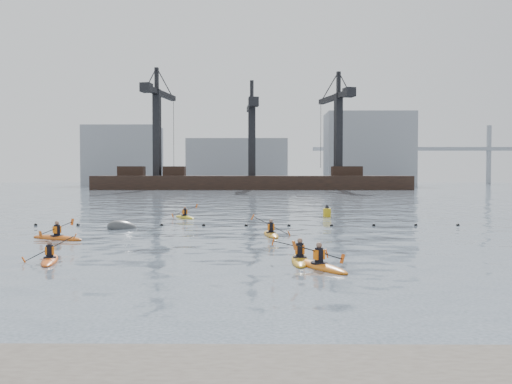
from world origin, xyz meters
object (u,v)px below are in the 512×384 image
(nav_buoy, at_px, (327,212))
(kayaker_0, at_px, (50,259))
(kayaker_3, at_px, (271,234))
(kayaker_2, at_px, (57,237))
(kayaker_4, at_px, (319,265))
(kayaker_1, at_px, (300,259))
(kayaker_5, at_px, (185,217))
(mooring_buoy, at_px, (123,229))

(nav_buoy, bearing_deg, kayaker_0, -121.70)
(kayaker_3, bearing_deg, kayaker_2, -179.26)
(kayaker_4, bearing_deg, kayaker_2, -62.32)
(kayaker_0, relative_size, kayaker_3, 0.90)
(kayaker_1, relative_size, nav_buoy, 2.89)
(kayaker_1, xyz_separation_m, kayaker_4, (0.64, -1.51, 0.00))
(kayaker_0, bearing_deg, kayaker_2, 92.93)
(kayaker_2, relative_size, kayaker_3, 1.02)
(kayaker_1, bearing_deg, kayaker_5, 112.50)
(nav_buoy, bearing_deg, kayaker_4, -97.71)
(kayaker_0, distance_m, nav_buoy, 27.74)
(kayaker_2, bearing_deg, nav_buoy, -21.59)
(kayaker_5, relative_size, nav_buoy, 2.63)
(kayaker_0, bearing_deg, nav_buoy, 42.61)
(kayaker_0, relative_size, kayaker_2, 0.88)
(kayaker_0, xyz_separation_m, mooring_buoy, (-0.38, 13.54, -0.10))
(mooring_buoy, bearing_deg, nav_buoy, 33.92)
(kayaker_2, distance_m, mooring_buoy, 6.26)
(nav_buoy, bearing_deg, kayaker_3, -109.86)
(mooring_buoy, bearing_deg, kayaker_2, -110.69)
(kayaker_2, relative_size, kayaker_4, 1.04)
(kayaker_5, height_order, mooring_buoy, kayaker_5)
(kayaker_0, xyz_separation_m, kayaker_4, (11.18, -1.45, 0.01))
(kayaker_2, height_order, kayaker_4, kayaker_4)
(kayaker_4, bearing_deg, nav_buoy, -126.46)
(kayaker_3, xyz_separation_m, kayaker_5, (-6.92, 12.64, -0.00))
(kayaker_4, relative_size, nav_buoy, 2.83)
(kayaker_2, bearing_deg, kayaker_5, 5.97)
(kayaker_0, relative_size, kayaker_5, 0.99)
(kayaker_2, height_order, kayaker_3, kayaker_3)
(kayaker_5, bearing_deg, kayaker_1, -102.33)
(kayaker_0, relative_size, kayaker_1, 0.90)
(kayaker_1, relative_size, mooring_buoy, 1.66)
(kayaker_0, height_order, kayaker_1, kayaker_0)
(nav_buoy, bearing_deg, kayaker_5, -173.45)
(kayaker_1, height_order, kayaker_3, kayaker_3)
(kayaker_4, distance_m, mooring_buoy, 18.93)
(kayaker_3, relative_size, nav_buoy, 2.87)
(kayaker_4, xyz_separation_m, mooring_buoy, (-11.56, 14.99, -0.11))
(kayaker_2, height_order, nav_buoy, nav_buoy)
(kayaker_0, bearing_deg, mooring_buoy, 75.92)
(kayaker_0, relative_size, nav_buoy, 2.60)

